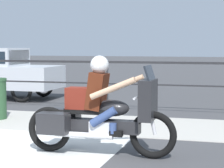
# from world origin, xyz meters

# --- Properties ---
(ground_plane) EXTENTS (120.00, 120.00, 0.00)m
(ground_plane) POSITION_xyz_m (0.00, 0.00, 0.00)
(ground_plane) COLOR #424244
(sidewalk_band) EXTENTS (44.00, 2.40, 0.01)m
(sidewalk_band) POSITION_xyz_m (0.00, 3.40, 0.01)
(sidewalk_band) COLOR #B7B2A8
(sidewalk_band) RESTS_ON ground
(fence_railing) EXTENTS (36.00, 0.05, 1.33)m
(fence_railing) POSITION_xyz_m (0.00, 5.25, 1.04)
(fence_railing) COLOR #232326
(fence_railing) RESTS_ON ground
(motorcycle) EXTENTS (2.46, 0.76, 1.58)m
(motorcycle) POSITION_xyz_m (1.18, 0.79, 0.69)
(motorcycle) COLOR black
(motorcycle) RESTS_ON ground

